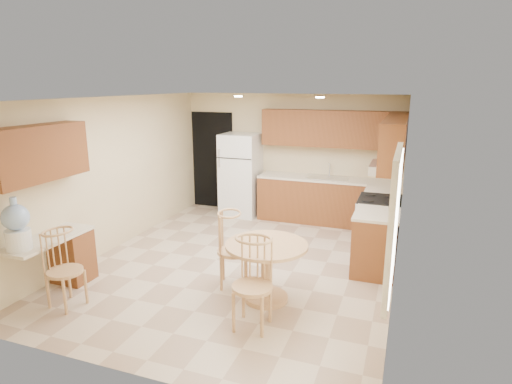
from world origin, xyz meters
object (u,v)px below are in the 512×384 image
(chair_table_a, at_px, (231,244))
(chair_table_b, at_px, (249,279))
(refrigerator, at_px, (241,175))
(water_crock, at_px, (17,226))
(stove, at_px, (378,225))
(dining_table, at_px, (266,263))
(chair_desk, at_px, (58,264))

(chair_table_a, distance_m, chair_table_b, 1.08)
(refrigerator, bearing_deg, chair_table_b, -67.04)
(chair_table_b, xyz_separation_m, water_crock, (-2.78, -0.43, 0.43))
(refrigerator, distance_m, stove, 3.15)
(dining_table, relative_size, water_crock, 1.60)
(refrigerator, relative_size, chair_table_a, 1.65)
(chair_desk, bearing_deg, chair_table_a, 134.20)
(chair_table_a, distance_m, chair_desk, 2.12)
(chair_table_b, bearing_deg, refrigerator, -69.20)
(refrigerator, xyz_separation_m, chair_desk, (-0.60, -4.41, -0.26))
(chair_table_a, bearing_deg, stove, 118.88)
(refrigerator, distance_m, chair_table_b, 4.44)
(refrigerator, height_order, chair_table_b, refrigerator)
(chair_desk, bearing_deg, stove, 141.42)
(chair_table_a, height_order, chair_table_b, chair_table_b)
(dining_table, bearing_deg, chair_table_a, 164.61)
(stove, xyz_separation_m, water_crock, (-3.92, -3.30, 0.59))
(dining_table, relative_size, chair_table_b, 0.99)
(stove, bearing_deg, water_crock, -139.94)
(refrigerator, height_order, water_crock, refrigerator)
(stove, relative_size, chair_table_a, 1.06)
(stove, height_order, water_crock, water_crock)
(dining_table, bearing_deg, chair_desk, -154.73)
(dining_table, distance_m, chair_table_b, 0.76)
(refrigerator, xyz_separation_m, chair_table_b, (1.73, -4.09, -0.21))
(chair_desk, distance_m, water_crock, 0.66)
(refrigerator, xyz_separation_m, stove, (2.88, -1.22, -0.38))
(stove, bearing_deg, refrigerator, 157.01)
(water_crock, bearing_deg, chair_desk, 13.41)
(stove, relative_size, water_crock, 1.68)
(stove, bearing_deg, chair_table_a, -131.60)
(dining_table, bearing_deg, water_crock, -156.56)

